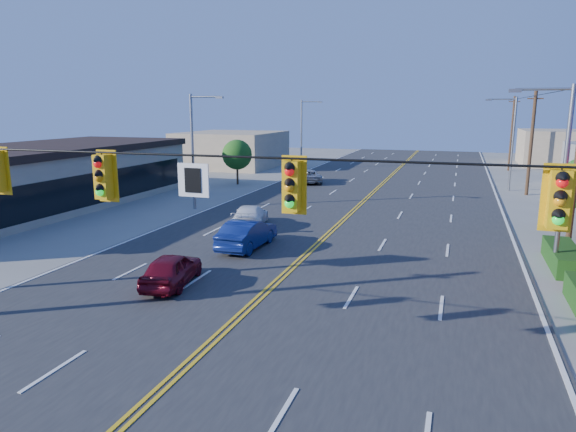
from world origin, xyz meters
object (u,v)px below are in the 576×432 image
(car_blue, at_px, (247,235))
(car_silver, at_px, (308,177))
(signal_span, at_px, (144,202))
(car_white, at_px, (250,217))
(car_magenta, at_px, (172,271))

(car_blue, distance_m, car_silver, 23.78)
(signal_span, xyz_separation_m, car_blue, (-3.09, 13.24, -4.15))
(signal_span, relative_size, car_white, 5.47)
(signal_span, height_order, car_silver, signal_span)
(car_blue, height_order, car_white, car_blue)
(car_white, xyz_separation_m, car_silver, (-1.91, 18.95, -0.01))
(car_blue, bearing_deg, car_magenta, 85.21)
(signal_span, relative_size, car_silver, 5.31)
(car_silver, bearing_deg, car_blue, 73.93)
(car_white, bearing_deg, car_blue, 96.78)
(signal_span, relative_size, car_blue, 5.45)
(signal_span, height_order, car_white, signal_span)
(car_silver, bearing_deg, signal_span, 75.49)
(signal_span, distance_m, car_blue, 14.21)
(car_blue, relative_size, car_silver, 0.97)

